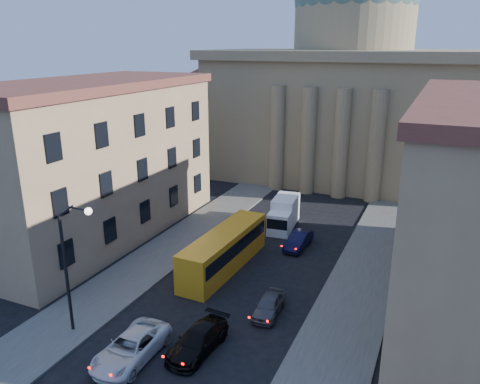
# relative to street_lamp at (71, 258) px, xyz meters

# --- Properties ---
(sidewalk_left) EXTENTS (5.00, 60.00, 0.15)m
(sidewalk_left) POSITION_rel_street_lamp_xyz_m (-1.53, 10.00, -5.21)
(sidewalk_left) COLOR #4F4D48
(sidewalk_left) RESTS_ON ground
(sidewalk_right) EXTENTS (5.00, 60.00, 0.15)m
(sidewalk_right) POSITION_rel_street_lamp_xyz_m (15.47, 10.00, -5.21)
(sidewalk_right) COLOR #4F4D48
(sidewalk_right) RESTS_ON ground
(church) EXTENTS (68.02, 28.76, 36.60)m
(church) POSITION_rel_street_lamp_xyz_m (6.97, 47.47, 6.59)
(church) COLOR #877453
(church) RESTS_ON ground
(building_left) EXTENTS (11.60, 26.60, 14.70)m
(building_left) POSITION_rel_street_lamp_xyz_m (-10.03, 14.00, 2.14)
(building_left) COLOR tan
(building_left) RESTS_ON ground
(street_lamp) EXTENTS (2.62, 0.44, 8.83)m
(street_lamp) POSITION_rel_street_lamp_xyz_m (0.00, 0.00, 0.00)
(street_lamp) COLOR black
(street_lamp) RESTS_ON ground
(car_left_mid) EXTENTS (2.61, 5.62, 1.56)m
(car_left_mid) POSITION_rel_street_lamp_xyz_m (4.67, -0.80, -4.51)
(car_left_mid) COLOR silver
(car_left_mid) RESTS_ON ground
(car_right_mid) EXTENTS (2.40, 5.15, 1.45)m
(car_right_mid) POSITION_rel_street_lamp_xyz_m (7.89, 1.47, -4.56)
(car_right_mid) COLOR black
(car_right_mid) RESTS_ON ground
(car_right_far) EXTENTS (1.82, 4.04, 1.35)m
(car_right_far) POSITION_rel_street_lamp_xyz_m (10.37, 7.06, -4.61)
(car_right_far) COLOR #49494E
(car_right_far) RESTS_ON ground
(car_right_distant) EXTENTS (1.73, 4.41, 1.43)m
(car_right_distant) POSITION_rel_street_lamp_xyz_m (8.99, 18.43, -4.57)
(car_right_distant) COLOR black
(car_right_distant) RESTS_ON ground
(city_bus) EXTENTS (2.98, 11.23, 3.14)m
(city_bus) POSITION_rel_street_lamp_xyz_m (4.57, 12.06, -3.60)
(city_bus) COLOR orange
(city_bus) RESTS_ON ground
(box_truck) EXTENTS (2.68, 5.68, 3.02)m
(box_truck) POSITION_rel_street_lamp_xyz_m (6.16, 22.51, -3.86)
(box_truck) COLOR white
(box_truck) RESTS_ON ground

